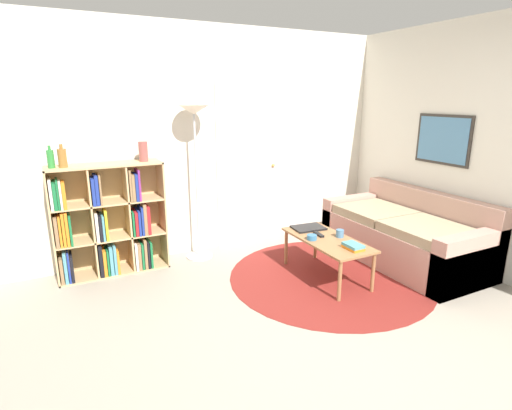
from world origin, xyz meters
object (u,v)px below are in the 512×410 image
object	(u,v)px
laptop	(308,228)
bowl	(312,237)
bookshelf	(107,224)
floor_lamp	(195,131)
bottle_left	(51,159)
bottle_middle	(62,158)
vase_on_shelf	(143,152)
couch	(406,236)
cup	(340,233)
coffee_table	(327,243)

from	to	relation	value
laptop	bowl	world-z (taller)	bowl
bookshelf	floor_lamp	xyz separation A→B (m)	(0.97, -0.03, 0.91)
bowl	bottle_left	size ratio (longest dim) A/B	0.47
laptop	bowl	distance (m)	0.35
bottle_middle	bottle_left	bearing A→B (deg)	176.51
bowl	bottle_left	xyz separation A→B (m)	(-2.25, 1.07, 0.80)
laptop	vase_on_shelf	distance (m)	1.93
bookshelf	bottle_left	size ratio (longest dim) A/B	5.43
bottle_middle	couch	bearing A→B (deg)	-18.50
bottle_left	bottle_middle	bearing A→B (deg)	-3.49
cup	floor_lamp	bearing A→B (deg)	135.13
bowl	vase_on_shelf	distance (m)	1.95
laptop	bottle_middle	size ratio (longest dim) A/B	1.61
cup	laptop	bearing A→B (deg)	109.94
cup	bottle_middle	xyz separation A→B (m)	(-2.45, 1.13, 0.79)
couch	laptop	size ratio (longest dim) A/B	5.06
bookshelf	coffee_table	xyz separation A→B (m)	(1.97, -1.14, -0.17)
floor_lamp	couch	bearing A→B (deg)	-28.54
couch	vase_on_shelf	size ratio (longest dim) A/B	8.81
bookshelf	couch	xyz separation A→B (m)	(3.07, -1.17, -0.26)
floor_lamp	bottle_middle	world-z (taller)	floor_lamp
couch	bottle_left	world-z (taller)	bottle_left
bookshelf	bottle_middle	world-z (taller)	bottle_middle
bookshelf	bottle_left	distance (m)	0.84
bottle_middle	vase_on_shelf	world-z (taller)	bottle_middle
cup	bottle_left	xyz separation A→B (m)	(-2.55, 1.14, 0.79)
laptop	cup	xyz separation A→B (m)	(0.13, -0.37, 0.03)
cup	bookshelf	bearing A→B (deg)	151.18
couch	bottle_middle	xyz separation A→B (m)	(-3.41, 1.14, 0.97)
vase_on_shelf	bottle_middle	bearing A→B (deg)	-178.00
bottle_left	bowl	bearing A→B (deg)	-25.48
coffee_table	cup	distance (m)	0.17
floor_lamp	cup	size ratio (longest dim) A/B	21.58
cup	bottle_middle	world-z (taller)	bottle_middle
bookshelf	bottle_left	xyz separation A→B (m)	(-0.44, -0.02, 0.71)
vase_on_shelf	cup	bearing A→B (deg)	-34.48
bookshelf	couch	world-z (taller)	bookshelf
bottle_middle	vase_on_shelf	bearing A→B (deg)	2.00
bowl	bottle_left	bearing A→B (deg)	154.52
laptop	bottle_left	size ratio (longest dim) A/B	1.68
cup	couch	bearing A→B (deg)	-0.46
coffee_table	cup	size ratio (longest dim) A/B	12.72
couch	bottle_middle	bearing A→B (deg)	161.50
vase_on_shelf	bottle_left	bearing A→B (deg)	-178.63
bookshelf	vase_on_shelf	xyz separation A→B (m)	(0.42, -0.00, 0.72)
bookshelf	bottle_middle	bearing A→B (deg)	-175.50
laptop	cup	bearing A→B (deg)	-70.06
laptop	cup	distance (m)	0.40
bottle_middle	coffee_table	bearing A→B (deg)	-25.75
cup	vase_on_shelf	bearing A→B (deg)	145.52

